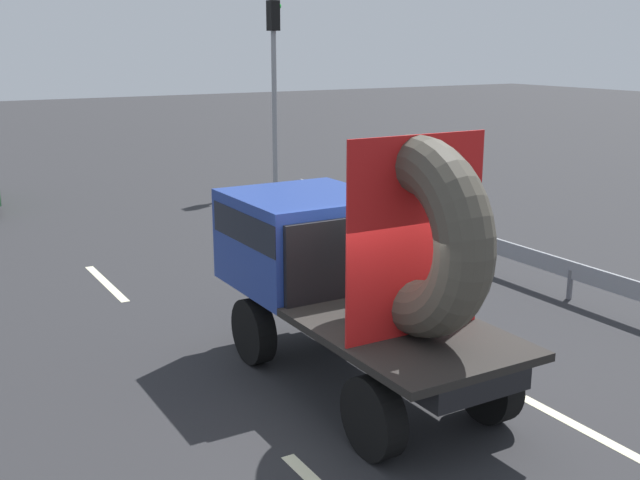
{
  "coord_description": "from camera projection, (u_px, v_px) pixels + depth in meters",
  "views": [
    {
      "loc": [
        -5.28,
        -7.2,
        4.51
      ],
      "look_at": [
        0.03,
        1.86,
        1.82
      ],
      "focal_mm": 43.26,
      "sensor_mm": 36.0,
      "label": 1
    }
  ],
  "objects": [
    {
      "name": "ground_plane",
      "position": [
        393.0,
        411.0,
        9.72
      ],
      "size": [
        120.0,
        120.0,
        0.0
      ],
      "primitive_type": "plane",
      "color": "#28282B"
    },
    {
      "name": "flatbed_truck",
      "position": [
        344.0,
        257.0,
        10.33
      ],
      "size": [
        2.02,
        4.98,
        3.52
      ],
      "color": "black",
      "rests_on": "ground_plane"
    },
    {
      "name": "traffic_light",
      "position": [
        274.0,
        68.0,
        23.96
      ],
      "size": [
        0.42,
        0.36,
        5.78
      ],
      "color": "gray",
      "rests_on": "ground_plane"
    },
    {
      "name": "guardrail",
      "position": [
        494.0,
        246.0,
        15.56
      ],
      "size": [
        0.1,
        16.09,
        0.71
      ],
      "color": "gray",
      "rests_on": "ground_plane"
    },
    {
      "name": "lane_dash_left_far",
      "position": [
        106.0,
        283.0,
        14.92
      ],
      "size": [
        0.16,
        2.61,
        0.01
      ],
      "primitive_type": "cube",
      "rotation": [
        0.0,
        0.0,
        1.57
      ],
      "color": "beige",
      "rests_on": "ground_plane"
    },
    {
      "name": "lane_dash_right_near",
      "position": [
        589.0,
        432.0,
        9.2
      ],
      "size": [
        0.16,
        2.19,
        0.01
      ],
      "primitive_type": "cube",
      "rotation": [
        0.0,
        0.0,
        1.57
      ],
      "color": "beige",
      "rests_on": "ground_plane"
    },
    {
      "name": "lane_dash_right_far",
      "position": [
        275.0,
        266.0,
        16.05
      ],
      "size": [
        0.16,
        2.85,
        0.01
      ],
      "primitive_type": "cube",
      "rotation": [
        0.0,
        0.0,
        1.57
      ],
      "color": "beige",
      "rests_on": "ground_plane"
    }
  ]
}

